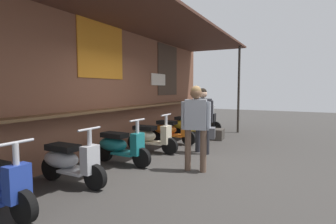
# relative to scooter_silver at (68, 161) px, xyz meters

# --- Properties ---
(ground_plane) EXTENTS (31.35, 31.35, 0.00)m
(ground_plane) POSITION_rel_scooter_silver_xyz_m (1.91, -1.08, -0.39)
(ground_plane) COLOR #383533
(market_stall_facade) EXTENTS (11.20, 2.45, 3.25)m
(market_stall_facade) POSITION_rel_scooter_silver_xyz_m (1.91, 0.77, 1.43)
(market_stall_facade) COLOR brown
(market_stall_facade) RESTS_ON ground_plane
(scooter_silver) EXTENTS (0.46, 1.40, 0.97)m
(scooter_silver) POSITION_rel_scooter_silver_xyz_m (0.00, 0.00, 0.00)
(scooter_silver) COLOR #B2B5BA
(scooter_silver) RESTS_ON ground_plane
(scooter_teal) EXTENTS (0.48, 1.40, 0.97)m
(scooter_teal) POSITION_rel_scooter_silver_xyz_m (1.35, -0.00, 0.00)
(scooter_teal) COLOR #197075
(scooter_teal) RESTS_ON ground_plane
(scooter_cream) EXTENTS (0.46, 1.40, 0.97)m
(scooter_cream) POSITION_rel_scooter_silver_xyz_m (2.56, 0.00, 0.00)
(scooter_cream) COLOR beige
(scooter_cream) RESTS_ON ground_plane
(scooter_orange) EXTENTS (0.46, 1.40, 0.97)m
(scooter_orange) POSITION_rel_scooter_silver_xyz_m (3.75, -0.00, 0.00)
(scooter_orange) COLOR orange
(scooter_orange) RESTS_ON ground_plane
(scooter_yellow) EXTENTS (0.46, 1.40, 0.97)m
(scooter_yellow) POSITION_rel_scooter_silver_xyz_m (4.96, -0.00, 0.00)
(scooter_yellow) COLOR gold
(scooter_yellow) RESTS_ON ground_plane
(scooter_black) EXTENTS (0.46, 1.40, 0.97)m
(scooter_black) POSITION_rel_scooter_silver_xyz_m (6.17, -0.00, 0.00)
(scooter_black) COLOR black
(scooter_black) RESTS_ON ground_plane
(shopper_with_handbag) EXTENTS (0.38, 0.65, 1.63)m
(shopper_with_handbag) POSITION_rel_scooter_silver_xyz_m (1.61, -1.63, 0.60)
(shopper_with_handbag) COLOR brown
(shopper_with_handbag) RESTS_ON ground_plane
(shopper_browsing) EXTENTS (0.25, 0.55, 1.59)m
(shopper_browsing) POSITION_rel_scooter_silver_xyz_m (3.05, -1.22, 0.58)
(shopper_browsing) COLOR #232328
(shopper_browsing) RESTS_ON ground_plane
(merchandise_crate) EXTENTS (0.55, 0.46, 0.32)m
(merchandise_crate) POSITION_rel_scooter_silver_xyz_m (4.98, -1.00, -0.23)
(merchandise_crate) COLOR #3D3833
(merchandise_crate) RESTS_ON ground_plane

